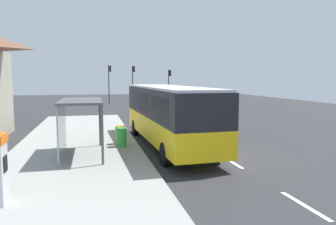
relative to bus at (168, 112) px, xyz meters
name	(u,v)px	position (x,y,z in m)	size (l,w,h in m)	color
ground_plane	(158,120)	(1.71, 11.19, -1.86)	(56.00, 92.00, 0.04)	#2D2D30
sidewalk_platform	(77,153)	(-4.69, -0.81, -1.75)	(6.20, 30.00, 0.18)	#999993
lane_stripe_seg_0	(304,205)	(1.96, -8.81, -1.84)	(0.16, 2.20, 0.01)	silver
lane_stripe_seg_1	(231,162)	(1.96, -3.81, -1.84)	(0.16, 2.20, 0.01)	silver
lane_stripe_seg_2	(196,140)	(1.96, 1.19, -1.84)	(0.16, 2.20, 0.01)	silver
lane_stripe_seg_3	(175,128)	(1.96, 6.19, -1.84)	(0.16, 2.20, 0.01)	silver
lane_stripe_seg_4	(160,119)	(1.96, 11.19, -1.84)	(0.16, 2.20, 0.01)	silver
lane_stripe_seg_5	(150,113)	(1.96, 16.19, -1.84)	(0.16, 2.20, 0.01)	silver
lane_stripe_seg_6	(143,109)	(1.96, 21.19, -1.84)	(0.16, 2.20, 0.01)	silver
lane_stripe_seg_7	(137,105)	(1.96, 26.19, -1.84)	(0.16, 2.20, 0.01)	silver
bus	(168,112)	(0.00, 0.00, 0.00)	(2.88, 11.09, 3.21)	yellow
white_van	(161,98)	(3.91, 19.88, -0.50)	(2.18, 5.27, 2.30)	white
sedan_near	(140,95)	(4.01, 38.09, -1.05)	(1.94, 4.45, 1.52)	black
recycling_bin_green	(121,137)	(-2.49, -0.25, -1.19)	(0.52, 0.52, 0.95)	green
recycling_bin_orange	(120,135)	(-2.49, 0.45, -1.19)	(0.52, 0.52, 0.95)	orange
traffic_light_near_side	(169,81)	(7.21, 29.75, 1.40)	(0.49, 0.28, 4.87)	#2D2D2D
traffic_light_far_side	(109,78)	(-1.39, 30.55, 1.77)	(0.49, 0.28, 5.48)	#2D2D2D
traffic_light_median	(133,78)	(2.11, 31.35, 1.75)	(0.49, 0.28, 5.44)	#2D2D2D
bus_shelter	(74,113)	(-4.70, -1.72, 0.25)	(1.80, 4.00, 2.50)	#4C4C51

